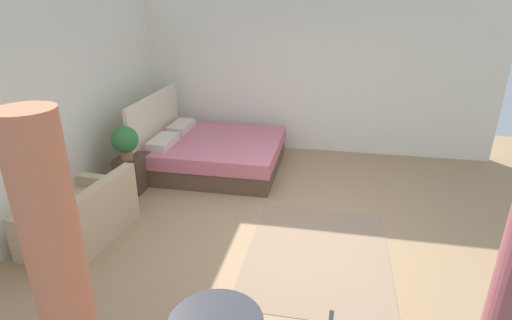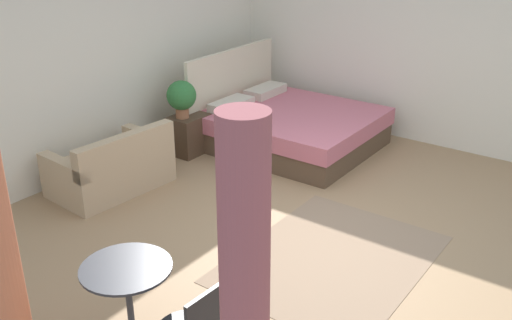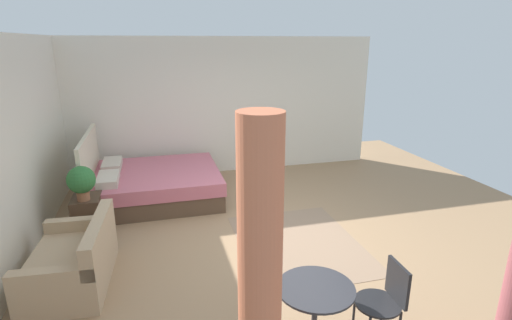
{
  "view_description": "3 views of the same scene",
  "coord_description": "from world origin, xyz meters",
  "views": [
    {
      "loc": [
        -4.36,
        -0.4,
        2.79
      ],
      "look_at": [
        0.01,
        0.46,
        0.96
      ],
      "focal_mm": 28.61,
      "sensor_mm": 36.0,
      "label": 1
    },
    {
      "loc": [
        -4.57,
        -2.5,
        3.04
      ],
      "look_at": [
        -0.22,
        0.65,
        0.72
      ],
      "focal_mm": 40.78,
      "sensor_mm": 36.0,
      "label": 2
    },
    {
      "loc": [
        -4.89,
        1.5,
        2.68
      ],
      "look_at": [
        0.49,
        0.06,
        0.99
      ],
      "focal_mm": 27.46,
      "sensor_mm": 36.0,
      "label": 3
    }
  ],
  "objects": [
    {
      "name": "nightstand",
      "position": [
        0.82,
        2.52,
        0.26
      ],
      "size": [
        0.51,
        0.39,
        0.53
      ],
      "color": "#473323",
      "rests_on": "ground"
    },
    {
      "name": "area_rug",
      "position": [
        -0.36,
        -0.33,
        0.0
      ],
      "size": [
        2.11,
        1.61,
        0.01
      ],
      "primitive_type": "cube",
      "color": "#93755B",
      "rests_on": "ground"
    },
    {
      "name": "curtain_right",
      "position": [
        -2.86,
        0.93,
        1.16
      ],
      "size": [
        0.28,
        0.28,
        2.32
      ],
      "color": "#D1704C",
      "rests_on": "ground"
    },
    {
      "name": "couch",
      "position": [
        -0.55,
        2.49,
        0.26
      ],
      "size": [
        1.37,
        0.91,
        0.76
      ],
      "color": "tan",
      "rests_on": "ground"
    },
    {
      "name": "potted_plant",
      "position": [
        0.72,
        2.53,
        0.81
      ],
      "size": [
        0.39,
        0.39,
        0.5
      ],
      "color": "#935B3D",
      "rests_on": "nightstand"
    },
    {
      "name": "balcony_table",
      "position": [
        -2.3,
        0.29,
        0.5
      ],
      "size": [
        0.66,
        0.66,
        0.71
      ],
      "color": "#2D2D33",
      "rests_on": "ground"
    },
    {
      "name": "cafe_chair_near_window",
      "position": [
        -2.33,
        -0.38,
        0.52
      ],
      "size": [
        0.43,
        0.43,
        0.83
      ],
      "color": "black",
      "rests_on": "ground"
    },
    {
      "name": "wall_back",
      "position": [
        0.0,
        3.19,
        1.39
      ],
      "size": [
        9.22,
        0.12,
        2.79
      ],
      "primitive_type": "cube",
      "color": "silver",
      "rests_on": "ground"
    },
    {
      "name": "bed",
      "position": [
        1.83,
        1.59,
        0.29
      ],
      "size": [
        1.93,
        2.16,
        1.23
      ],
      "color": "brown",
      "rests_on": "ground"
    },
    {
      "name": "ground_plane",
      "position": [
        0.0,
        0.0,
        -0.01
      ],
      "size": [
        9.22,
        9.37,
        0.02
      ],
      "primitive_type": "cube",
      "color": "#9E7A56"
    },
    {
      "name": "wall_right",
      "position": [
        3.11,
        0.0,
        1.39
      ],
      "size": [
        0.12,
        6.37,
        2.79
      ],
      "primitive_type": "cube",
      "color": "silver",
      "rests_on": "ground"
    }
  ]
}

